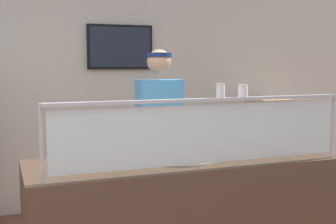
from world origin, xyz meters
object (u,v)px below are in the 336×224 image
Objects in this scene: pizza_server at (177,155)px; parmesan_shaker at (221,92)px; pizza_tray at (180,157)px; pepper_flake_shaker at (243,92)px; worker_figure at (160,136)px; pizza_box_stack at (268,110)px.

parmesan_shaker reaches higher than pizza_server.
pepper_flake_shaker is at bearing -46.80° from pizza_tray.
pizza_server is at bearing -99.80° from worker_figure.
pizza_box_stack is at bearing 41.79° from pizza_tray.
parmesan_shaker is 0.05× the size of worker_figure.
worker_figure is 1.97m from pizza_box_stack.
pizza_server is 3.01× the size of parmesan_shaker.
parmesan_shaker is 0.17m from pepper_flake_shaker.
parmesan_shaker is 2.60m from pizza_box_stack.
pizza_tray is 0.69m from worker_figure.
worker_figure is at bearing 82.61° from pizza_tray.
pizza_tray is at bearing 133.20° from pepper_flake_shaker.
parmesan_shaker is 1.09× the size of pepper_flake_shaker.
pizza_box_stack is (1.85, 1.64, 0.09)m from pizza_server.
pizza_box_stack reaches higher than pizza_server.
pepper_flake_shaker is 0.05× the size of worker_figure.
worker_figure is at bearing 86.75° from pizza_server.
parmesan_shaker reaches higher than pizza_tray.
parmesan_shaker reaches higher than pizza_box_stack.
worker_figure is at bearing 93.22° from parmesan_shaker.
pizza_server is at bearing 119.74° from parmesan_shaker.
worker_figure is 3.79× the size of pizza_box_stack.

